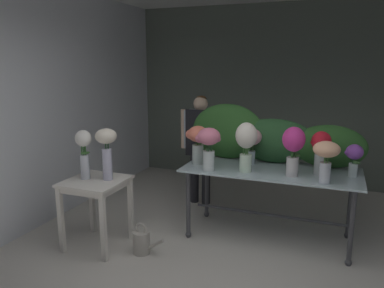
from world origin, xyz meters
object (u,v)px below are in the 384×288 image
florist (200,138)px  vase_blush_lilies (251,141)px  vase_coral_peonies (197,141)px  vase_peach_snapdragons (326,156)px  watering_can (142,242)px  vase_cream_lisianthus_tall (106,147)px  side_table_white (96,190)px  vase_white_roses_tall (84,150)px  display_table_glass (270,180)px  vase_crimson_freesia (321,149)px  vase_rosy_tulips (208,144)px  vase_magenta_hydrangea (293,146)px  vase_ivory_stock (246,142)px  vase_violet_carnations (354,157)px

florist → vase_blush_lilies: (0.85, -0.63, 0.15)m
vase_coral_peonies → vase_peach_snapdragons: vase_coral_peonies is taller
watering_can → vase_cream_lisianthus_tall: bearing=173.7°
side_table_white → vase_blush_lilies: 1.82m
side_table_white → vase_white_roses_tall: vase_white_roses_tall is taller
display_table_glass → vase_blush_lilies: vase_blush_lilies is taller
vase_crimson_freesia → vase_rosy_tulips: bearing=-166.8°
vase_magenta_hydrangea → vase_crimson_freesia: 0.30m
display_table_glass → florist: 1.37m
watering_can → vase_rosy_tulips: bearing=45.1°
vase_cream_lisianthus_tall → vase_white_roses_tall: bearing=-165.8°
vase_ivory_stock → vase_crimson_freesia: vase_ivory_stock is taller
vase_rosy_tulips → display_table_glass: bearing=25.6°
vase_blush_lilies → vase_crimson_freesia: vase_crimson_freesia is taller
vase_ivory_stock → watering_can: vase_ivory_stock is taller
vase_peach_snapdragons → vase_white_roses_tall: vase_white_roses_tall is taller
display_table_glass → watering_can: display_table_glass is taller
vase_blush_lilies → watering_can: vase_blush_lilies is taller
vase_ivory_stock → vase_blush_lilies: 0.33m
vase_blush_lilies → vase_ivory_stock: bearing=-86.1°
vase_rosy_tulips → vase_cream_lisianthus_tall: size_ratio=0.86×
florist → vase_violet_carnations: 2.09m
display_table_glass → side_table_white: display_table_glass is taller
vase_blush_lilies → display_table_glass: bearing=-26.3°
vase_peach_snapdragons → vase_white_roses_tall: 2.47m
side_table_white → vase_magenta_hydrangea: size_ratio=1.45×
vase_blush_lilies → vase_cream_lisianthus_tall: 1.63m
vase_cream_lisianthus_tall → display_table_glass: bearing=26.8°
vase_cream_lisianthus_tall → vase_crimson_freesia: bearing=20.1°
vase_magenta_hydrangea → watering_can: size_ratio=1.48×
vase_peach_snapdragons → watering_can: vase_peach_snapdragons is taller
vase_coral_peonies → vase_magenta_hydrangea: bearing=-4.3°
vase_rosy_tulips → vase_crimson_freesia: 1.18m
vase_ivory_stock → watering_can: size_ratio=1.53×
vase_magenta_hydrangea → vase_crimson_freesia: size_ratio=1.11×
vase_violet_carnations → vase_peach_snapdragons: 0.43m
vase_peach_snapdragons → watering_can: size_ratio=1.19×
display_table_glass → vase_cream_lisianthus_tall: size_ratio=3.46×
vase_violet_carnations → vase_rosy_tulips: bearing=-167.4°
vase_ivory_stock → vase_cream_lisianthus_tall: 1.49m
vase_crimson_freesia → vase_cream_lisianthus_tall: size_ratio=0.84×
display_table_glass → vase_magenta_hydrangea: size_ratio=3.69×
vase_violet_carnations → vase_peach_snapdragons: bearing=-128.6°
vase_blush_lilies → vase_crimson_freesia: bearing=-12.0°
vase_coral_peonies → watering_can: 1.28m
display_table_glass → vase_blush_lilies: 0.51m
florist → watering_can: size_ratio=4.38×
vase_magenta_hydrangea → vase_white_roses_tall: 2.20m
vase_rosy_tulips → vase_blush_lilies: bearing=49.8°
florist → display_table_glass: bearing=-34.4°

